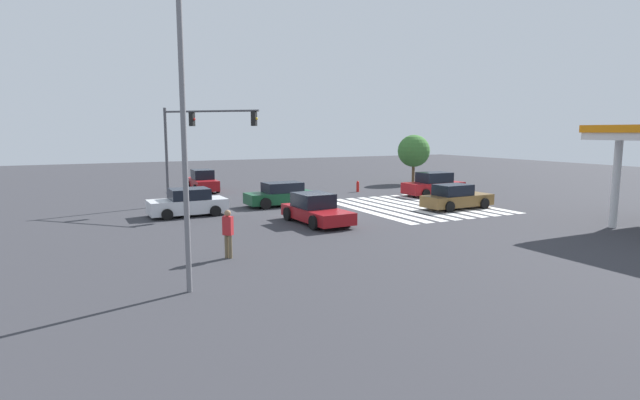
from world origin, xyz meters
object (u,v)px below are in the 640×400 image
object	(u,v)px
car_1	(316,210)
car_2	(188,203)
tree_corner_a	(414,151)
car_4	(434,185)
car_5	(203,182)
street_light_pole_a	(182,97)
fire_hydrant	(358,186)
traffic_signal_mast	(193,136)
car_3	(281,195)
pedestrian	(228,231)
car_0	(456,198)

from	to	relation	value
car_1	car_2	xyz separation A→B (m)	(5.29, 5.41, 0.02)
car_1	tree_corner_a	xyz separation A→B (m)	(13.80, -16.61, 2.24)
car_2	car_4	distance (m)	18.08
car_4	car_5	distance (m)	17.80
car_1	tree_corner_a	distance (m)	21.71
car_1	car_5	world-z (taller)	car_5
street_light_pole_a	fire_hydrant	distance (m)	25.91
car_4	tree_corner_a	xyz separation A→B (m)	(7.69, -3.95, 2.15)
car_1	street_light_pole_a	bearing A→B (deg)	-47.13
car_2	car_5	bearing A→B (deg)	-108.60
street_light_pole_a	fire_hydrant	world-z (taller)	street_light_pole_a
traffic_signal_mast	car_3	distance (m)	6.50
traffic_signal_mast	car_5	size ratio (longest dim) A/B	1.32
traffic_signal_mast	pedestrian	bearing A→B (deg)	-52.53
traffic_signal_mast	fire_hydrant	size ratio (longest dim) A/B	7.15
street_light_pole_a	tree_corner_a	xyz separation A→B (m)	(22.14, -24.84, -2.74)
traffic_signal_mast	car_5	xyz separation A→B (m)	(8.10, -2.38, -3.68)
car_4	fire_hydrant	world-z (taller)	car_4
car_2	tree_corner_a	distance (m)	23.71
car_0	car_2	bearing A→B (deg)	160.10
pedestrian	tree_corner_a	world-z (taller)	tree_corner_a
traffic_signal_mast	car_4	bearing A→B (deg)	38.04
traffic_signal_mast	street_light_pole_a	distance (m)	17.02
tree_corner_a	car_3	bearing A→B (deg)	115.05
car_3	pedestrian	xyz separation A→B (m)	(-11.35, 6.74, 0.32)
traffic_signal_mast	tree_corner_a	size ratio (longest dim) A/B	1.40
fire_hydrant	car_3	bearing A→B (deg)	116.99
fire_hydrant	car_2	bearing A→B (deg)	110.11
car_5	car_2	bearing A→B (deg)	-15.47
traffic_signal_mast	car_4	world-z (taller)	traffic_signal_mast
car_0	car_3	size ratio (longest dim) A/B	1.04
traffic_signal_mast	street_light_pole_a	xyz separation A→B (m)	(-16.52, 3.90, 1.23)
car_3	pedestrian	bearing A→B (deg)	58.51
tree_corner_a	car_1	bearing A→B (deg)	129.74
car_3	street_light_pole_a	distance (m)	17.87
traffic_signal_mast	fire_hydrant	xyz separation A→B (m)	(2.30, -13.11, -4.01)
car_0	fire_hydrant	xyz separation A→B (m)	(10.03, 0.98, -0.26)
car_3	car_5	world-z (taller)	car_5
traffic_signal_mast	tree_corner_a	distance (m)	21.73
car_3	tree_corner_a	bearing A→B (deg)	-155.75
car_4	tree_corner_a	size ratio (longest dim) A/B	1.03
car_0	car_1	distance (m)	9.77
car_0	tree_corner_a	size ratio (longest dim) A/B	1.05
pedestrian	car_4	bearing A→B (deg)	-13.87
fire_hydrant	car_4	bearing A→B (deg)	-138.45
car_1	street_light_pole_a	distance (m)	12.73
traffic_signal_mast	car_0	size ratio (longest dim) A/B	1.33
car_0	street_light_pole_a	xyz separation A→B (m)	(-8.79, 18.00, 4.98)
traffic_signal_mast	car_5	distance (m)	9.21
traffic_signal_mast	car_0	bearing A→B (deg)	16.26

